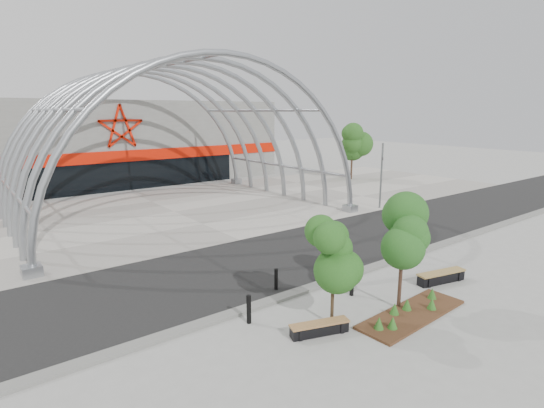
# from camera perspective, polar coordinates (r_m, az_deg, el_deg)

# --- Properties ---
(ground) EXTENTS (140.00, 140.00, 0.00)m
(ground) POSITION_cam_1_polar(r_m,az_deg,el_deg) (18.47, 7.63, -10.05)
(ground) COLOR #969691
(ground) RESTS_ON ground
(road) EXTENTS (140.00, 7.00, 0.02)m
(road) POSITION_cam_1_polar(r_m,az_deg,el_deg) (20.91, 0.83, -7.18)
(road) COLOR black
(road) RESTS_ON ground
(forecourt) EXTENTS (60.00, 17.00, 0.04)m
(forecourt) POSITION_cam_1_polar(r_m,az_deg,el_deg) (30.88, -12.99, -1.03)
(forecourt) COLOR gray
(forecourt) RESTS_ON ground
(kerb) EXTENTS (60.00, 0.50, 0.12)m
(kerb) POSITION_cam_1_polar(r_m,az_deg,el_deg) (18.28, 8.19, -10.10)
(kerb) COLOR slate
(kerb) RESTS_ON ground
(arena_building) EXTENTS (34.00, 15.24, 8.00)m
(arena_building) POSITION_cam_1_polar(r_m,az_deg,el_deg) (47.16, -22.36, 7.79)
(arena_building) COLOR slate
(arena_building) RESTS_ON ground
(vault_canopy) EXTENTS (20.80, 15.80, 20.36)m
(vault_canopy) POSITION_cam_1_polar(r_m,az_deg,el_deg) (30.88, -12.99, -1.03)
(vault_canopy) COLOR #93979C
(vault_canopy) RESTS_ON ground
(planting_bed) EXTENTS (4.77, 1.68, 0.50)m
(planting_bed) POSITION_cam_1_polar(r_m,az_deg,el_deg) (16.06, 18.13, -13.69)
(planting_bed) COLOR #3F2618
(planting_bed) RESTS_ON ground
(signal_pole) EXTENTS (0.19, 0.68, 4.79)m
(signal_pole) POSITION_cam_1_polar(r_m,az_deg,el_deg) (31.80, 14.49, 3.83)
(signal_pole) COLOR slate
(signal_pole) RESTS_ON ground
(street_tree_0) EXTENTS (1.53, 1.53, 3.50)m
(street_tree_0) POSITION_cam_1_polar(r_m,az_deg,el_deg) (13.95, 8.33, -6.57)
(street_tree_0) COLOR black
(street_tree_0) RESTS_ON ground
(street_tree_1) EXTENTS (1.67, 1.67, 3.95)m
(street_tree_1) POSITION_cam_1_polar(r_m,az_deg,el_deg) (15.56, 17.26, -3.77)
(street_tree_1) COLOR #321C17
(street_tree_1) RESTS_ON ground
(bench_0) EXTENTS (2.01, 1.03, 0.41)m
(bench_0) POSITION_cam_1_polar(r_m,az_deg,el_deg) (14.23, 6.40, -16.30)
(bench_0) COLOR black
(bench_0) RESTS_ON ground
(bench_1) EXTENTS (2.33, 1.00, 0.48)m
(bench_1) POSITION_cam_1_polar(r_m,az_deg,el_deg) (19.29, 21.78, -9.12)
(bench_1) COLOR black
(bench_1) RESTS_ON ground
(bollard_0) EXTENTS (0.16, 0.16, 1.00)m
(bollard_0) POSITION_cam_1_polar(r_m,az_deg,el_deg) (14.69, -3.13, -13.95)
(bollard_0) COLOR black
(bollard_0) RESTS_ON ground
(bollard_1) EXTENTS (0.14, 0.14, 0.88)m
(bollard_1) POSITION_cam_1_polar(r_m,az_deg,el_deg) (17.19, 0.55, -10.10)
(bollard_1) COLOR black
(bollard_1) RESTS_ON ground
(bollard_2) EXTENTS (0.16, 0.16, 1.00)m
(bollard_2) POSITION_cam_1_polar(r_m,az_deg,el_deg) (16.96, 10.70, -10.42)
(bollard_2) COLOR black
(bollard_2) RESTS_ON ground
(bollard_3) EXTENTS (0.16, 0.16, 0.97)m
(bollard_3) POSITION_cam_1_polar(r_m,az_deg,el_deg) (18.87, 7.23, -7.95)
(bollard_3) COLOR black
(bollard_3) RESTS_ON ground
(bollard_4) EXTENTS (0.17, 0.17, 1.04)m
(bollard_4) POSITION_cam_1_polar(r_m,az_deg,el_deg) (21.21, 17.63, -6.05)
(bollard_4) COLOR black
(bollard_4) RESTS_ON ground
(bg_tree_1) EXTENTS (2.70, 2.70, 5.91)m
(bg_tree_1) POSITION_cam_1_polar(r_m,az_deg,el_deg) (44.80, 10.79, 8.63)
(bg_tree_1) COLOR black
(bg_tree_1) RESTS_ON ground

